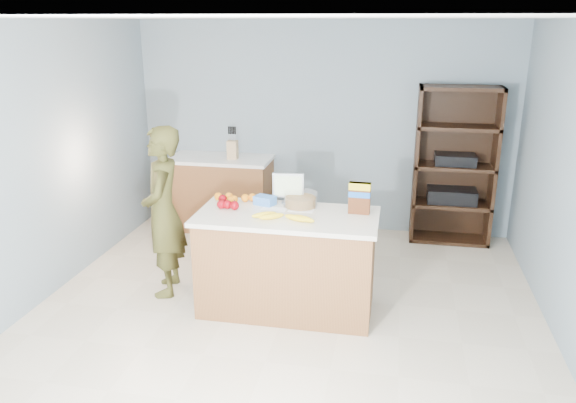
% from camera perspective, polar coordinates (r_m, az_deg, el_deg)
% --- Properties ---
extents(floor, '(4.50, 5.00, 0.02)m').
position_cam_1_polar(floor, '(4.91, -0.80, -12.43)').
color(floor, beige).
rests_on(floor, ground).
extents(walls, '(4.52, 5.02, 2.51)m').
position_cam_1_polar(walls, '(4.32, -0.90, 6.84)').
color(walls, gray).
rests_on(walls, ground).
extents(counter_peninsula, '(1.56, 0.76, 0.90)m').
position_cam_1_polar(counter_peninsula, '(4.98, -0.11, -6.59)').
color(counter_peninsula, brown).
rests_on(counter_peninsula, ground).
extents(back_cabinet, '(1.24, 0.62, 0.90)m').
position_cam_1_polar(back_cabinet, '(6.98, -6.77, 0.89)').
color(back_cabinet, brown).
rests_on(back_cabinet, ground).
extents(shelving_unit, '(0.90, 0.40, 1.80)m').
position_cam_1_polar(shelving_unit, '(6.73, 16.48, 3.27)').
color(shelving_unit, black).
rests_on(shelving_unit, ground).
extents(person, '(0.52, 0.66, 1.60)m').
position_cam_1_polar(person, '(5.30, -12.55, -1.05)').
color(person, '#3E3C18').
rests_on(person, ground).
extents(knife_block, '(0.12, 0.10, 0.31)m').
position_cam_1_polar(knife_block, '(6.75, -5.66, 5.32)').
color(knife_block, tan).
rests_on(knife_block, back_cabinet).
extents(envelopes, '(0.47, 0.14, 0.00)m').
position_cam_1_polar(envelopes, '(4.91, -0.04, -0.83)').
color(envelopes, white).
rests_on(envelopes, counter_peninsula).
extents(bananas, '(0.56, 0.20, 0.05)m').
position_cam_1_polar(bananas, '(4.67, -0.45, -1.57)').
color(bananas, yellow).
rests_on(bananas, counter_peninsula).
extents(apples, '(0.24, 0.24, 0.08)m').
position_cam_1_polar(apples, '(4.99, -6.27, -0.19)').
color(apples, maroon).
rests_on(apples, counter_peninsula).
extents(oranges, '(0.39, 0.20, 0.07)m').
position_cam_1_polar(oranges, '(5.14, -5.60, 0.33)').
color(oranges, orange).
rests_on(oranges, counter_peninsula).
extents(blue_carton, '(0.21, 0.17, 0.08)m').
position_cam_1_polar(blue_carton, '(5.04, -2.36, 0.11)').
color(blue_carton, blue).
rests_on(blue_carton, counter_peninsula).
extents(salad_bowl, '(0.30, 0.30, 0.13)m').
position_cam_1_polar(salad_bowl, '(4.98, 1.28, 0.10)').
color(salad_bowl, '#267219').
rests_on(salad_bowl, counter_peninsula).
extents(tv, '(0.28, 0.12, 0.28)m').
position_cam_1_polar(tv, '(5.04, 0.02, 1.53)').
color(tv, silver).
rests_on(tv, counter_peninsula).
extents(cereal_box, '(0.19, 0.08, 0.27)m').
position_cam_1_polar(cereal_box, '(4.81, 7.28, 0.59)').
color(cereal_box, '#592B14').
rests_on(cereal_box, counter_peninsula).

